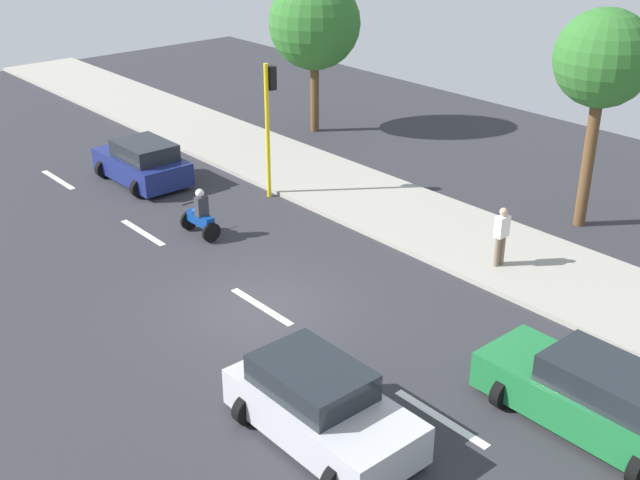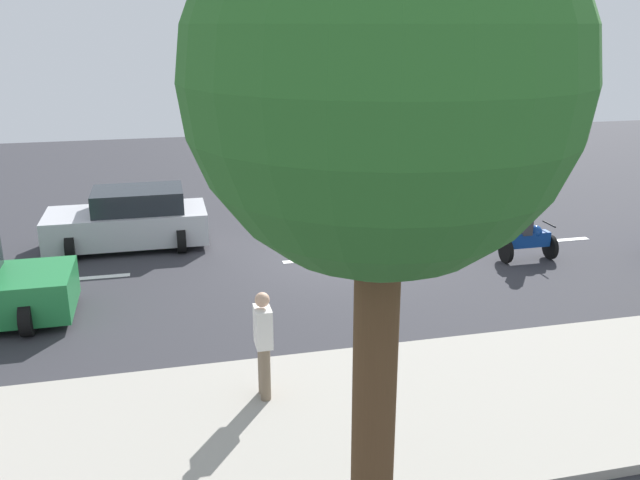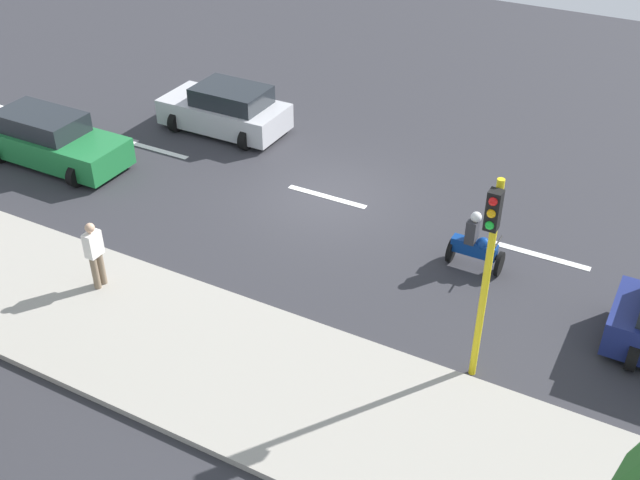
# 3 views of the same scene
# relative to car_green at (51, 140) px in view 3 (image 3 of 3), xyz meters

# --- Properties ---
(ground_plane) EXTENTS (40.00, 60.00, 0.10)m
(ground_plane) POSITION_rel_car_green_xyz_m (-2.04, 8.14, -0.76)
(ground_plane) COLOR #2D2D33
(sidewalk) EXTENTS (4.00, 60.00, 0.15)m
(sidewalk) POSITION_rel_car_green_xyz_m (4.96, 8.14, -0.64)
(sidewalk) COLOR #9E998E
(sidewalk) RESTS_ON ground
(lane_stripe_far_north) EXTENTS (0.20, 2.40, 0.01)m
(lane_stripe_far_north) POSITION_rel_car_green_xyz_m (-2.04, -3.86, -0.71)
(lane_stripe_far_north) COLOR white
(lane_stripe_far_north) RESTS_ON ground
(lane_stripe_north) EXTENTS (0.20, 2.40, 0.01)m
(lane_stripe_north) POSITION_rel_car_green_xyz_m (-2.04, 2.14, -0.71)
(lane_stripe_north) COLOR white
(lane_stripe_north) RESTS_ON ground
(lane_stripe_mid) EXTENTS (0.20, 2.40, 0.01)m
(lane_stripe_mid) POSITION_rel_car_green_xyz_m (-2.04, 8.14, -0.71)
(lane_stripe_mid) COLOR white
(lane_stripe_mid) RESTS_ON ground
(lane_stripe_south) EXTENTS (0.20, 2.40, 0.01)m
(lane_stripe_south) POSITION_rel_car_green_xyz_m (-2.04, 14.14, -0.71)
(lane_stripe_south) COLOR white
(lane_stripe_south) RESTS_ON ground
(car_green) EXTENTS (2.18, 4.58, 1.52)m
(car_green) POSITION_rel_car_green_xyz_m (0.00, 0.00, 0.00)
(car_green) COLOR #1E7238
(car_green) RESTS_ON ground
(car_silver) EXTENTS (2.29, 4.04, 1.52)m
(car_silver) POSITION_rel_car_green_xyz_m (-4.24, 3.33, -0.00)
(car_silver) COLOR #B7B7BC
(car_silver) RESTS_ON ground
(motorcycle) EXTENTS (0.60, 1.30, 1.53)m
(motorcycle) POSITION_rel_car_green_xyz_m (-0.80, 12.78, -0.07)
(motorcycle) COLOR black
(motorcycle) RESTS_ON ground
(pedestrian_by_tree) EXTENTS (0.40, 0.24, 1.69)m
(pedestrian_by_tree) POSITION_rel_car_green_xyz_m (4.17, 5.53, 0.35)
(pedestrian_by_tree) COLOR #72604C
(pedestrian_by_tree) RESTS_ON sidewalk
(traffic_light_corner) EXTENTS (0.49, 0.24, 4.50)m
(traffic_light_corner) POSITION_rel_car_green_xyz_m (2.80, 13.98, 2.22)
(traffic_light_corner) COLOR yellow
(traffic_light_corner) RESTS_ON ground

